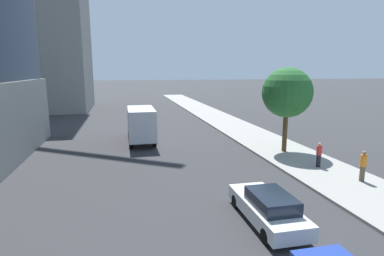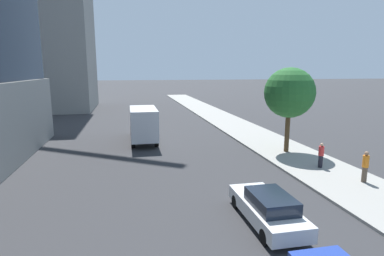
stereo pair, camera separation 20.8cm
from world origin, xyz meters
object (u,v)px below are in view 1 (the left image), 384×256
Objects in this scene: pedestrian_red_shirt at (319,155)px; box_truck at (141,123)px; pedestrian_orange_shirt at (363,166)px; construction_building at (34,2)px; car_white at (268,207)px; street_tree at (287,93)px.

box_truck is at bearing 136.29° from pedestrian_red_shirt.
pedestrian_orange_shirt reaches higher than pedestrian_red_shirt.
construction_building reaches higher than car_white.
construction_building is 43.31m from street_tree.
car_white is at bearing -66.78° from construction_building.
street_tree is at bearing 92.66° from pedestrian_red_shirt.
pedestrian_red_shirt is at bearing 42.60° from car_white.
pedestrian_red_shirt reaches higher than car_white.
pedestrian_red_shirt is (10.90, -10.42, -0.78)m from box_truck.
car_white is at bearing -122.07° from street_tree.
construction_building is at bearing 113.22° from car_white.
box_truck is 4.00× the size of pedestrian_orange_shirt.
box_truck reaches higher than car_white.
box_truck is (-10.71, 6.29, -2.94)m from street_tree.
street_tree reaches higher than pedestrian_orange_shirt.
car_white is 17.05m from box_truck.
construction_building reaches higher than pedestrian_red_shirt.
pedestrian_orange_shirt is (11.71, -13.33, -0.69)m from box_truck.
pedestrian_red_shirt is (25.19, -37.38, -15.77)m from construction_building.
pedestrian_orange_shirt is (7.37, 3.13, 0.36)m from car_white.
pedestrian_red_shirt is at bearing 105.58° from pedestrian_orange_shirt.
construction_building is 47.76m from pedestrian_red_shirt.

